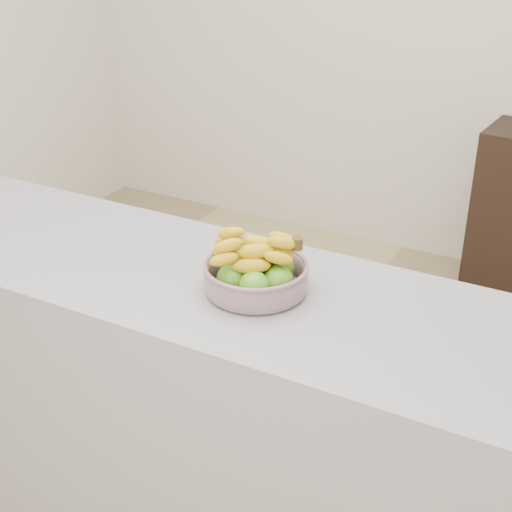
{
  "coord_description": "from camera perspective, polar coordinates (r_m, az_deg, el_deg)",
  "views": [
    {
      "loc": [
        1.02,
        -1.65,
        1.81
      ],
      "look_at": [
        0.25,
        -0.24,
        1.0
      ],
      "focal_mm": 50.0,
      "sensor_mm": 36.0,
      "label": 1
    }
  ],
  "objects": [
    {
      "name": "ground",
      "position": [
        2.65,
        -2.43,
        -16.24
      ],
      "size": [
        4.0,
        4.0,
        0.0
      ],
      "primitive_type": "plane",
      "color": "tan",
      "rests_on": "ground"
    },
    {
      "name": "counter",
      "position": [
        2.2,
        -5.97,
        -11.43
      ],
      "size": [
        2.0,
        0.6,
        0.9
      ],
      "primitive_type": "cube",
      "color": "#9998A0",
      "rests_on": "ground"
    },
    {
      "name": "fruit_bowl",
      "position": [
        1.81,
        -0.01,
        -1.39
      ],
      "size": [
        0.27,
        0.27,
        0.15
      ],
      "rotation": [
        0.0,
        0.0,
        0.43
      ],
      "color": "#9098AD",
      "rests_on": "counter"
    }
  ]
}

